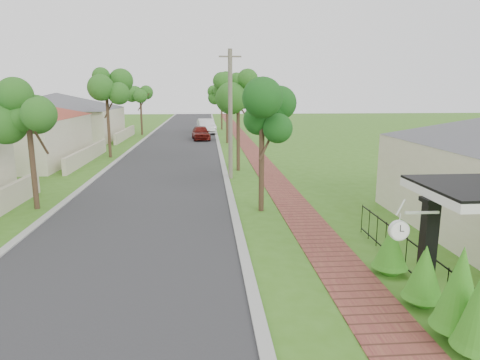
{
  "coord_description": "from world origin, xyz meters",
  "views": [
    {
      "loc": [
        -0.4,
        -9.79,
        4.84
      ],
      "look_at": [
        0.83,
        6.03,
        1.5
      ],
      "focal_mm": 32.0,
      "sensor_mm": 36.0,
      "label": 1
    }
  ],
  "objects_px": {
    "parked_car_red": "(201,133)",
    "station_clock": "(401,229)",
    "parked_car_white": "(206,126)",
    "near_tree": "(262,118)",
    "porch_post": "(427,257)",
    "utility_pole": "(230,114)"
  },
  "relations": [
    {
      "from": "near_tree",
      "to": "station_clock",
      "type": "xyz_separation_m",
      "value": [
        1.91,
        -8.4,
        -1.81
      ]
    },
    {
      "from": "parked_car_white",
      "to": "utility_pole",
      "type": "distance_m",
      "value": 25.6
    },
    {
      "from": "near_tree",
      "to": "station_clock",
      "type": "height_order",
      "value": "near_tree"
    },
    {
      "from": "utility_pole",
      "to": "station_clock",
      "type": "relative_size",
      "value": 6.53
    },
    {
      "from": "near_tree",
      "to": "parked_car_red",
      "type": "bearing_deg",
      "value": 96.11
    },
    {
      "from": "porch_post",
      "to": "parked_car_white",
      "type": "relative_size",
      "value": 0.51
    },
    {
      "from": "porch_post",
      "to": "utility_pole",
      "type": "distance_m",
      "value": 15.32
    },
    {
      "from": "parked_car_red",
      "to": "station_clock",
      "type": "height_order",
      "value": "station_clock"
    },
    {
      "from": "utility_pole",
      "to": "parked_car_red",
      "type": "bearing_deg",
      "value": 95.63
    },
    {
      "from": "porch_post",
      "to": "near_tree",
      "type": "distance_m",
      "value": 8.87
    },
    {
      "from": "station_clock",
      "to": "parked_car_red",
      "type": "bearing_deg",
      "value": 97.78
    },
    {
      "from": "near_tree",
      "to": "utility_pole",
      "type": "distance_m",
      "value": 6.73
    },
    {
      "from": "near_tree",
      "to": "utility_pole",
      "type": "bearing_deg",
      "value": 97.48
    },
    {
      "from": "parked_car_white",
      "to": "near_tree",
      "type": "bearing_deg",
      "value": -92.91
    },
    {
      "from": "parked_car_red",
      "to": "station_clock",
      "type": "bearing_deg",
      "value": -87.95
    },
    {
      "from": "parked_car_red",
      "to": "utility_pole",
      "type": "height_order",
      "value": "utility_pole"
    },
    {
      "from": "porch_post",
      "to": "parked_car_white",
      "type": "distance_m",
      "value": 40.41
    },
    {
      "from": "porch_post",
      "to": "parked_car_white",
      "type": "bearing_deg",
      "value": 97.09
    },
    {
      "from": "parked_car_white",
      "to": "near_tree",
      "type": "distance_m",
      "value": 32.31
    },
    {
      "from": "porch_post",
      "to": "station_clock",
      "type": "relative_size",
      "value": 2.36
    },
    {
      "from": "near_tree",
      "to": "parked_car_white",
      "type": "bearing_deg",
      "value": 93.94
    },
    {
      "from": "parked_car_white",
      "to": "station_clock",
      "type": "height_order",
      "value": "station_clock"
    }
  ]
}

